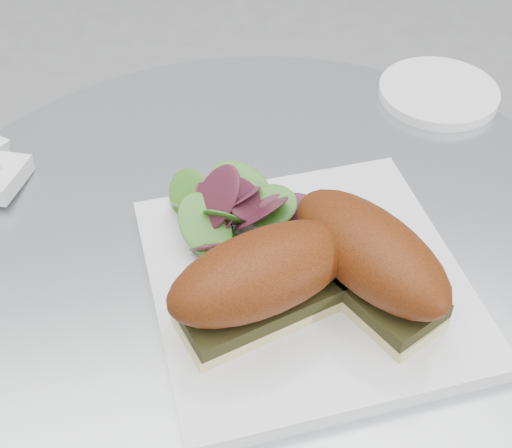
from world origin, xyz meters
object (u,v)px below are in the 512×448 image
Objects in this scene: saucer at (439,92)px; sandwich_left at (263,280)px; sandwich_right at (370,259)px; plate at (307,283)px.

sandwich_left is at bearing -133.12° from saucer.
plate is at bearing -149.97° from sandwich_right.
sandwich_right is at bearing -13.99° from sandwich_left.
sandwich_right is 1.25× the size of saucer.
sandwich_left is 1.00× the size of sandwich_right.
sandwich_right is at bearing -122.61° from saucer.
plate is at bearing 17.87° from sandwich_left.
saucer is at bearing 48.86° from plate.
sandwich_left is at bearing -113.42° from sandwich_right.
saucer is at bearing 120.88° from sandwich_right.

